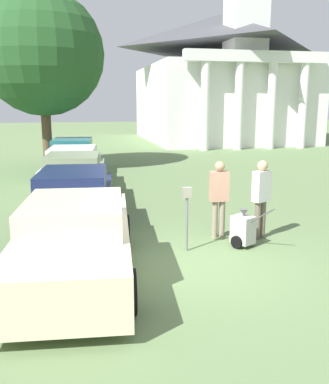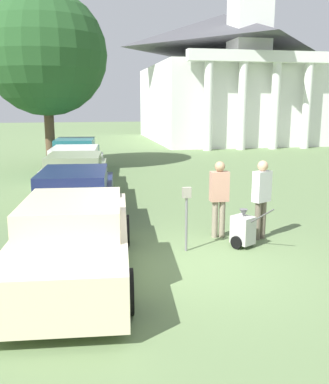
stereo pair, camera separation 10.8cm
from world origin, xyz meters
name	(u,v)px [view 1 (the left image)]	position (x,y,z in m)	size (l,w,h in m)	color
ground_plane	(201,266)	(0.00, 0.00, 0.00)	(120.00, 120.00, 0.00)	#607A4C
parked_car_cream	(76,240)	(-2.33, 0.01, 0.68)	(2.35, 5.10, 1.45)	beige
parked_car_navy	(75,201)	(-2.33, 3.10, 0.69)	(2.29, 5.34, 1.48)	#19234C
parked_car_sage	(74,179)	(-2.33, 6.14, 0.71)	(2.29, 4.82, 1.50)	gray
parked_car_white	(74,167)	(-2.33, 8.77, 0.68)	(2.36, 5.43, 1.45)	silver
parked_car_teal	(73,157)	(-2.33, 11.87, 0.70)	(2.34, 5.26, 1.50)	#23666B
parking_meter	(187,207)	(-0.06, 0.90, 0.96)	(0.18, 0.09, 1.37)	slate
person_worker	(219,194)	(0.91, 1.67, 1.02)	(0.43, 0.23, 1.78)	gray
person_supervisor	(261,194)	(1.81, 1.37, 1.04)	(0.47, 0.38, 1.81)	#665B4C
equipment_cart	(243,229)	(1.21, 0.90, 0.39)	(0.66, 0.95, 1.00)	#B2B2AD
church	(221,70)	(9.36, 25.96, 5.54)	(11.57, 14.72, 24.88)	white
shade_tree	(42,54)	(-3.48, 13.16, 5.18)	(5.50, 5.50, 7.94)	brown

